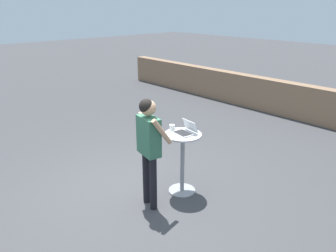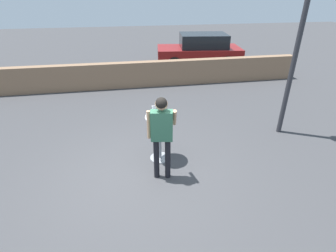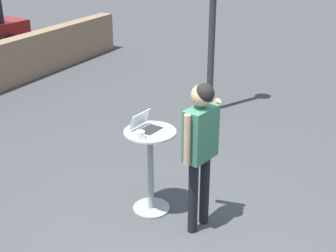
{
  "view_description": "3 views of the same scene",
  "coord_description": "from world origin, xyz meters",
  "px_view_note": "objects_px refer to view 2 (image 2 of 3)",
  "views": [
    {
      "loc": [
        3.93,
        -2.87,
        2.99
      ],
      "look_at": [
        0.39,
        0.42,
        1.2
      ],
      "focal_mm": 35.0,
      "sensor_mm": 36.0,
      "label": 1
    },
    {
      "loc": [
        -0.2,
        -4.29,
        3.42
      ],
      "look_at": [
        0.68,
        0.44,
        0.9
      ],
      "focal_mm": 28.0,
      "sensor_mm": 36.0,
      "label": 2
    },
    {
      "loc": [
        -3.68,
        -1.85,
        3.24
      ],
      "look_at": [
        0.45,
        0.34,
        1.2
      ],
      "focal_mm": 50.0,
      "sensor_mm": 36.0,
      "label": 3
    }
  ],
  "objects_px": {
    "standing_person": "(162,128)",
    "parked_car_near_street": "(200,50)",
    "street_lamp": "(304,17)",
    "coffee_mug": "(148,116)",
    "cafe_table": "(160,134)",
    "laptop": "(159,114)"
  },
  "relations": [
    {
      "from": "coffee_mug",
      "to": "street_lamp",
      "type": "distance_m",
      "value": 4.07
    },
    {
      "from": "coffee_mug",
      "to": "parked_car_near_street",
      "type": "xyz_separation_m",
      "value": [
        3.46,
        7.75,
        -0.32
      ]
    },
    {
      "from": "laptop",
      "to": "coffee_mug",
      "type": "xyz_separation_m",
      "value": [
        -0.24,
        -0.06,
        0.0
      ]
    },
    {
      "from": "cafe_table",
      "to": "parked_car_near_street",
      "type": "xyz_separation_m",
      "value": [
        3.23,
        7.73,
        0.14
      ]
    },
    {
      "from": "cafe_table",
      "to": "coffee_mug",
      "type": "relative_size",
      "value": 8.39
    },
    {
      "from": "street_lamp",
      "to": "standing_person",
      "type": "bearing_deg",
      "value": -158.71
    },
    {
      "from": "standing_person",
      "to": "parked_car_near_street",
      "type": "bearing_deg",
      "value": 68.62
    },
    {
      "from": "coffee_mug",
      "to": "standing_person",
      "type": "relative_size",
      "value": 0.07
    },
    {
      "from": "cafe_table",
      "to": "laptop",
      "type": "distance_m",
      "value": 0.46
    },
    {
      "from": "cafe_table",
      "to": "standing_person",
      "type": "distance_m",
      "value": 0.82
    },
    {
      "from": "laptop",
      "to": "parked_car_near_street",
      "type": "relative_size",
      "value": 0.08
    },
    {
      "from": "cafe_table",
      "to": "standing_person",
      "type": "xyz_separation_m",
      "value": [
        -0.06,
        -0.66,
        0.49
      ]
    },
    {
      "from": "cafe_table",
      "to": "laptop",
      "type": "bearing_deg",
      "value": 81.8
    },
    {
      "from": "laptop",
      "to": "parked_car_near_street",
      "type": "bearing_deg",
      "value": 67.28
    },
    {
      "from": "standing_person",
      "to": "cafe_table",
      "type": "bearing_deg",
      "value": 84.92
    },
    {
      "from": "coffee_mug",
      "to": "street_lamp",
      "type": "height_order",
      "value": "street_lamp"
    },
    {
      "from": "street_lamp",
      "to": "coffee_mug",
      "type": "bearing_deg",
      "value": -169.12
    },
    {
      "from": "standing_person",
      "to": "parked_car_near_street",
      "type": "height_order",
      "value": "standing_person"
    },
    {
      "from": "standing_person",
      "to": "street_lamp",
      "type": "distance_m",
      "value": 4.07
    },
    {
      "from": "cafe_table",
      "to": "street_lamp",
      "type": "bearing_deg",
      "value": 11.33
    },
    {
      "from": "coffee_mug",
      "to": "street_lamp",
      "type": "relative_size",
      "value": 0.03
    },
    {
      "from": "standing_person",
      "to": "parked_car_near_street",
      "type": "relative_size",
      "value": 0.41
    }
  ]
}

